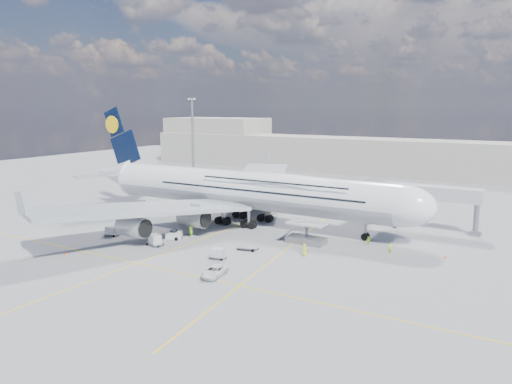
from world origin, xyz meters
The scene contains 31 objects.
ground centered at (0.00, 0.00, 0.00)m, with size 300.00×300.00×0.00m, color gray.
taxi_line_main centered at (0.00, 0.00, 0.01)m, with size 0.25×220.00×0.01m, color yellow.
taxi_line_cross centered at (0.00, -20.00, 0.01)m, with size 120.00×0.25×0.01m, color yellow.
taxi_line_diag centered at (14.00, 10.00, 0.01)m, with size 0.25×100.00×0.01m, color yellow.
airliner centered at (0.26, 10.00, 6.87)m, with size 77.26×79.15×23.71m.
jet_bridge centered at (29.81, 20.94, 6.85)m, with size 18.80×12.10×8.50m.
cargo_loader centered at (16.82, 2.89, 1.25)m, with size 8.53×3.20×3.67m.
light_mast centered at (-40.00, 45.00, 13.21)m, with size 3.00×0.70×25.50m.
terminal centered at (0.00, 95.00, 6.00)m, with size 180.00×16.00×12.00m, color #B2AD9E.
hangar centered at (-70.00, 100.00, 9.00)m, with size 40.00×22.00×18.00m, color #B2AD9E.
dolly_row_a centered at (-15.36, -10.62, 0.90)m, with size 2.83×1.82×1.67m.
dolly_row_b centered at (-17.53, -4.61, 1.05)m, with size 3.17×1.81×1.95m.
dolly_row_c centered at (-4.21, -11.47, 1.02)m, with size 3.39×2.62×1.91m.
dolly_back centered at (-25.12, 2.08, 0.30)m, with size 2.84×1.81×0.39m.
dolly_nose_far centered at (9.10, -12.07, 0.88)m, with size 2.80×1.85×1.64m.
dolly_nose_near centered at (10.45, -5.56, 0.39)m, with size 3.75×2.61×0.50m.
baggage_tug centered at (-4.08, -6.76, 0.76)m, with size 3.03×2.09×1.73m.
catering_truck_inner centered at (-5.99, 25.46, 1.79)m, with size 6.81×4.09×3.80m.
catering_truck_outer centered at (-15.75, 42.01, 1.67)m, with size 6.54×4.72×3.60m.
service_van centered at (13.23, -18.80, 0.69)m, with size 2.31×5.00×1.39m, color white.
crew_nose centered at (31.04, 3.93, 0.90)m, with size 0.66×0.43×1.80m, color #9BDA16.
crew_loader centered at (26.46, 7.13, 0.76)m, with size 0.74×0.58×1.52m, color #89DA16.
crew_wing centered at (-16.73, -2.30, 0.88)m, with size 1.04×0.43×1.77m, color #BCDF17.
crew_van centered at (19.80, -3.79, 0.97)m, with size 0.95×0.62×1.94m, color #E9F81A.
crew_tug centered at (-2.55, -3.98, 0.97)m, with size 1.26×0.72×1.95m, color #A3FC1A.
cone_nose centered at (39.01, 6.20, 0.24)m, with size 0.38×0.38×0.49m.
cone_wing_left_inner centered at (-9.46, 21.33, 0.30)m, with size 0.49×0.49×0.62m.
cone_wing_left_outer centered at (-6.99, 35.03, 0.29)m, with size 0.47×0.47×0.60m.
cone_wing_right_inner centered at (-15.54, -8.91, 0.27)m, with size 0.44×0.44×0.55m.
cone_wing_right_outer centered at (-12.99, -22.63, 0.23)m, with size 0.38×0.38×0.48m.
cone_tail centered at (-33.37, 16.90, 0.23)m, with size 0.38×0.38×0.48m.
Camera 1 is at (51.87, -72.21, 23.27)m, focal length 35.00 mm.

